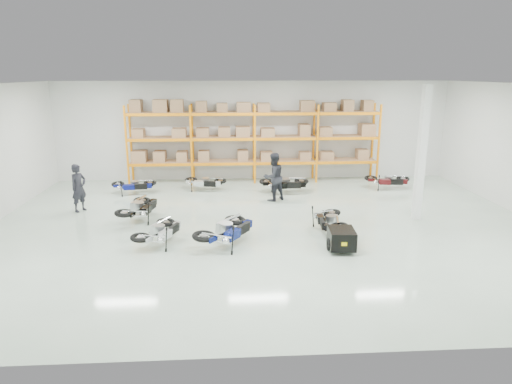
{
  "coord_description": "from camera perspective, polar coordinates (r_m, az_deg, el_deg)",
  "views": [
    {
      "loc": [
        -1.19,
        -14.02,
        4.86
      ],
      "look_at": [
        -0.3,
        0.26,
        1.1
      ],
      "focal_mm": 32.0,
      "sensor_mm": 36.0,
      "label": 1
    }
  ],
  "objects": [
    {
      "name": "moto_blue_centre",
      "position": [
        13.15,
        -3.63,
        -4.25
      ],
      "size": [
        1.87,
        2.15,
        1.25
      ],
      "primitive_type": null,
      "rotation": [
        0.0,
        -0.09,
        2.56
      ],
      "color": "#081252",
      "rests_on": "ground"
    },
    {
      "name": "moto_back_a",
      "position": [
        19.39,
        -15.07,
        1.14
      ],
      "size": [
        1.62,
        0.92,
        1.01
      ],
      "primitive_type": null,
      "rotation": [
        0.0,
        -0.09,
        1.67
      ],
      "color": "navy",
      "rests_on": "ground"
    },
    {
      "name": "moto_back_c",
      "position": [
        18.86,
        3.6,
        1.45
      ],
      "size": [
        1.77,
        0.89,
        1.15
      ],
      "primitive_type": null,
      "rotation": [
        0.0,
        -0.09,
        1.57
      ],
      "color": "black",
      "rests_on": "ground"
    },
    {
      "name": "moto_back_b",
      "position": [
        19.4,
        -6.48,
        1.56
      ],
      "size": [
        1.7,
        1.13,
        1.01
      ],
      "primitive_type": null,
      "rotation": [
        0.0,
        -0.09,
        1.32
      ],
      "color": "silver",
      "rests_on": "ground"
    },
    {
      "name": "person_back",
      "position": [
        17.68,
        2.19,
        1.9
      ],
      "size": [
        1.15,
        1.09,
        1.88
      ],
      "primitive_type": "imported",
      "rotation": [
        0.0,
        0.0,
        3.71
      ],
      "color": "#212229",
      "rests_on": "ground"
    },
    {
      "name": "moto_silver_left",
      "position": [
        13.52,
        -11.93,
        -4.36
      ],
      "size": [
        1.41,
        1.87,
        1.09
      ],
      "primitive_type": null,
      "rotation": [
        0.0,
        -0.09,
        2.75
      ],
      "color": "#ABAEB2",
      "rests_on": "ground"
    },
    {
      "name": "moto_back_d",
      "position": [
        20.32,
        16.16,
        1.75
      ],
      "size": [
        1.74,
        1.04,
        1.06
      ],
      "primitive_type": null,
      "rotation": [
        0.0,
        -0.09,
        1.42
      ],
      "color": "#450D11",
      "rests_on": "ground"
    },
    {
      "name": "room",
      "position": [
        14.31,
        1.28,
        4.21
      ],
      "size": [
        18.0,
        18.0,
        18.0
      ],
      "color": "silver",
      "rests_on": "ground"
    },
    {
      "name": "pallet_rack",
      "position": [
        20.67,
        -0.23,
        7.49
      ],
      "size": [
        11.28,
        0.98,
        3.62
      ],
      "color": "orange",
      "rests_on": "ground"
    },
    {
      "name": "person_left",
      "position": [
        17.49,
        -21.29,
        0.49
      ],
      "size": [
        0.68,
        0.75,
        1.73
      ],
      "primitive_type": "imported",
      "rotation": [
        0.0,
        0.0,
        1.01
      ],
      "color": "black",
      "rests_on": "ground"
    },
    {
      "name": "trailer",
      "position": [
        13.02,
        10.63,
        -5.74
      ],
      "size": [
        0.79,
        1.5,
        0.62
      ],
      "rotation": [
        0.0,
        0.0,
        -0.08
      ],
      "color": "black",
      "rests_on": "ground"
    },
    {
      "name": "moto_black_far_left",
      "position": [
        15.88,
        -14.34,
        -1.48
      ],
      "size": [
        1.27,
        1.97,
        1.18
      ],
      "primitive_type": null,
      "rotation": [
        0.0,
        -0.09,
        2.93
      ],
      "color": "black",
      "rests_on": "ground"
    },
    {
      "name": "structural_column",
      "position": [
        16.08,
        19.98,
        4.49
      ],
      "size": [
        0.25,
        0.25,
        4.5
      ],
      "primitive_type": "cube",
      "color": "white",
      "rests_on": "ground"
    },
    {
      "name": "moto_touring_right",
      "position": [
        14.45,
        9.14,
        -3.04
      ],
      "size": [
        0.92,
        1.68,
        1.06
      ],
      "primitive_type": null,
      "rotation": [
        0.0,
        -0.09,
        -0.06
      ],
      "color": "black",
      "rests_on": "ground"
    }
  ]
}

